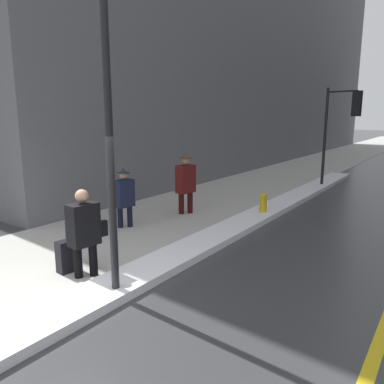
% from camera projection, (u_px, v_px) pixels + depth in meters
% --- Properties ---
extents(ground_plane, '(160.00, 160.00, 0.00)m').
position_uv_depth(ground_plane, '(58.00, 310.00, 5.48)').
color(ground_plane, '#38383A').
extents(sidewalk_slab, '(4.00, 80.00, 0.01)m').
position_uv_depth(sidewalk_slab, '(292.00, 173.00, 18.65)').
color(sidewalk_slab, '#B2AFA8').
rests_on(sidewalk_slab, ground).
extents(snow_bank_curb, '(0.84, 16.88, 0.15)m').
position_uv_depth(snow_bank_curb, '(267.00, 211.00, 10.88)').
color(snow_bank_curb, white).
rests_on(snow_bank_curb, ground).
extents(lamp_post, '(0.28, 0.28, 4.88)m').
position_uv_depth(lamp_post, '(108.00, 106.00, 5.31)').
color(lamp_post, black).
rests_on(lamp_post, ground).
extents(traffic_light_near, '(1.31, 0.34, 3.83)m').
position_uv_depth(traffic_light_near, '(344.00, 117.00, 13.83)').
color(traffic_light_near, black).
rests_on(traffic_light_near, ground).
extents(pedestrian_trailing, '(0.36, 0.74, 1.58)m').
position_uv_depth(pedestrian_trailing, '(84.00, 229.00, 6.45)').
color(pedestrian_trailing, black).
rests_on(pedestrian_trailing, ground).
extents(pedestrian_in_fedora, '(0.33, 0.50, 1.54)m').
position_uv_depth(pedestrian_in_fedora, '(124.00, 195.00, 9.37)').
color(pedestrian_in_fedora, black).
rests_on(pedestrian_in_fedora, ground).
extents(pedestrian_in_glasses, '(0.38, 0.58, 1.77)m').
position_uv_depth(pedestrian_in_glasses, '(186.00, 181.00, 10.68)').
color(pedestrian_in_glasses, '#340C0C').
rests_on(pedestrian_in_glasses, ground).
extents(rolling_suitcase, '(0.26, 0.38, 0.95)m').
position_uv_depth(rolling_suitcase, '(67.00, 256.00, 6.75)').
color(rolling_suitcase, black).
rests_on(rolling_suitcase, ground).
extents(fire_hydrant, '(0.20, 0.20, 0.70)m').
position_uv_depth(fire_hydrant, '(263.00, 205.00, 10.43)').
color(fire_hydrant, gold).
rests_on(fire_hydrant, ground).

